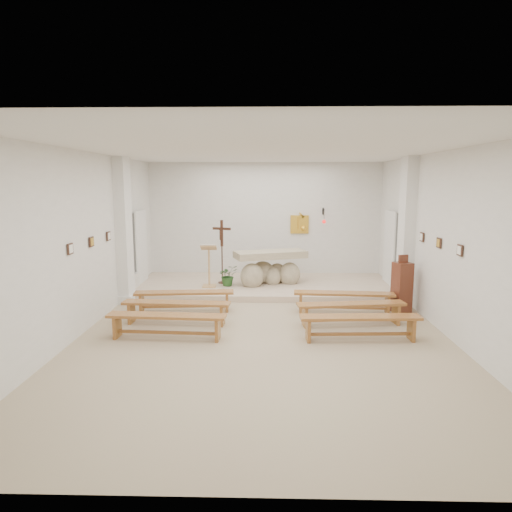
{
  "coord_description": "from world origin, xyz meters",
  "views": [
    {
      "loc": [
        0.08,
        -8.82,
        2.89
      ],
      "look_at": [
        -0.18,
        1.6,
        1.22
      ],
      "focal_mm": 32.0,
      "sensor_mm": 36.0,
      "label": 1
    }
  ],
  "objects_px": {
    "bench_right_front": "(344,297)",
    "crucifix_stand": "(222,247)",
    "altar": "(269,270)",
    "bench_left_front": "(184,296)",
    "bench_right_third": "(360,322)",
    "lectern": "(209,266)",
    "bench_left_second": "(176,307)",
    "bench_left_third": "(167,321)",
    "bench_right_second": "(351,309)",
    "donation_pedestal": "(402,287)"
  },
  "relations": [
    {
      "from": "altar",
      "to": "bench_right_third",
      "type": "xyz_separation_m",
      "value": [
        1.66,
        -4.12,
        -0.18
      ]
    },
    {
      "from": "crucifix_stand",
      "to": "bench_left_front",
      "type": "relative_size",
      "value": 0.78
    },
    {
      "from": "bench_left_front",
      "to": "bench_right_third",
      "type": "xyz_separation_m",
      "value": [
        3.59,
        -1.83,
        0.0
      ]
    },
    {
      "from": "bench_left_second",
      "to": "bench_right_third",
      "type": "height_order",
      "value": "same"
    },
    {
      "from": "altar",
      "to": "bench_right_third",
      "type": "bearing_deg",
      "value": -87.12
    },
    {
      "from": "crucifix_stand",
      "to": "bench_left_front",
      "type": "distance_m",
      "value": 2.55
    },
    {
      "from": "lectern",
      "to": "bench_left_front",
      "type": "distance_m",
      "value": 1.94
    },
    {
      "from": "donation_pedestal",
      "to": "bench_left_front",
      "type": "relative_size",
      "value": 0.59
    },
    {
      "from": "bench_right_second",
      "to": "bench_left_third",
      "type": "bearing_deg",
      "value": -173.18
    },
    {
      "from": "donation_pedestal",
      "to": "bench_left_front",
      "type": "xyz_separation_m",
      "value": [
        -4.9,
        -0.08,
        -0.23
      ]
    },
    {
      "from": "lectern",
      "to": "bench_left_third",
      "type": "height_order",
      "value": "lectern"
    },
    {
      "from": "bench_left_front",
      "to": "bench_right_second",
      "type": "bearing_deg",
      "value": -19.19
    },
    {
      "from": "bench_right_front",
      "to": "bench_right_third",
      "type": "bearing_deg",
      "value": -86.02
    },
    {
      "from": "lectern",
      "to": "bench_left_third",
      "type": "bearing_deg",
      "value": -96.74
    },
    {
      "from": "altar",
      "to": "bench_right_second",
      "type": "height_order",
      "value": "altar"
    },
    {
      "from": "crucifix_stand",
      "to": "donation_pedestal",
      "type": "height_order",
      "value": "crucifix_stand"
    },
    {
      "from": "crucifix_stand",
      "to": "donation_pedestal",
      "type": "bearing_deg",
      "value": -8.8
    },
    {
      "from": "crucifix_stand",
      "to": "bench_right_third",
      "type": "bearing_deg",
      "value": -35.44
    },
    {
      "from": "crucifix_stand",
      "to": "bench_left_second",
      "type": "relative_size",
      "value": 0.78
    },
    {
      "from": "donation_pedestal",
      "to": "bench_left_second",
      "type": "distance_m",
      "value": 5.0
    },
    {
      "from": "donation_pedestal",
      "to": "bench_left_third",
      "type": "relative_size",
      "value": 0.59
    },
    {
      "from": "bench_right_front",
      "to": "bench_left_third",
      "type": "bearing_deg",
      "value": -149.05
    },
    {
      "from": "donation_pedestal",
      "to": "bench_right_second",
      "type": "distance_m",
      "value": 1.65
    },
    {
      "from": "lectern",
      "to": "bench_left_third",
      "type": "xyz_separation_m",
      "value": [
        -0.33,
        -3.7,
        -0.37
      ]
    },
    {
      "from": "lectern",
      "to": "bench_left_second",
      "type": "distance_m",
      "value": 2.83
    },
    {
      "from": "altar",
      "to": "bench_left_second",
      "type": "xyz_separation_m",
      "value": [
        -1.93,
        -3.21,
        -0.18
      ]
    },
    {
      "from": "bench_left_second",
      "to": "bench_right_third",
      "type": "xyz_separation_m",
      "value": [
        3.59,
        -0.91,
        0.0
      ]
    },
    {
      "from": "bench_right_third",
      "to": "bench_left_front",
      "type": "bearing_deg",
      "value": 150.48
    },
    {
      "from": "bench_left_front",
      "to": "bench_right_second",
      "type": "xyz_separation_m",
      "value": [
        3.59,
        -0.91,
        0.0
      ]
    },
    {
      "from": "altar",
      "to": "crucifix_stand",
      "type": "xyz_separation_m",
      "value": [
        -1.31,
        0.04,
        0.63
      ]
    },
    {
      "from": "bench_left_second",
      "to": "bench_right_second",
      "type": "distance_m",
      "value": 3.59
    },
    {
      "from": "lectern",
      "to": "crucifix_stand",
      "type": "bearing_deg",
      "value": 55.32
    },
    {
      "from": "lectern",
      "to": "bench_left_third",
      "type": "relative_size",
      "value": 0.52
    },
    {
      "from": "altar",
      "to": "bench_left_front",
      "type": "distance_m",
      "value": 3.01
    },
    {
      "from": "bench_right_front",
      "to": "crucifix_stand",
      "type": "bearing_deg",
      "value": 145.71
    },
    {
      "from": "bench_right_second",
      "to": "bench_left_second",
      "type": "bearing_deg",
      "value": 172.54
    },
    {
      "from": "bench_left_second",
      "to": "bench_right_second",
      "type": "relative_size",
      "value": 1.0
    },
    {
      "from": "bench_right_front",
      "to": "bench_right_second",
      "type": "height_order",
      "value": "same"
    },
    {
      "from": "lectern",
      "to": "bench_right_third",
      "type": "xyz_separation_m",
      "value": [
        3.27,
        -3.7,
        -0.37
      ]
    },
    {
      "from": "altar",
      "to": "lectern",
      "type": "bearing_deg",
      "value": 175.69
    },
    {
      "from": "bench_right_second",
      "to": "bench_left_third",
      "type": "distance_m",
      "value": 3.71
    },
    {
      "from": "lectern",
      "to": "bench_right_front",
      "type": "xyz_separation_m",
      "value": [
        3.27,
        -1.87,
        -0.37
      ]
    },
    {
      "from": "bench_right_third",
      "to": "bench_left_third",
      "type": "bearing_deg",
      "value": 177.45
    },
    {
      "from": "bench_right_front",
      "to": "bench_left_second",
      "type": "bearing_deg",
      "value": -161.74
    },
    {
      "from": "bench_left_front",
      "to": "bench_left_third",
      "type": "xyz_separation_m",
      "value": [
        0.0,
        -1.83,
        0.0
      ]
    },
    {
      "from": "bench_right_second",
      "to": "bench_right_third",
      "type": "relative_size",
      "value": 1.01
    },
    {
      "from": "donation_pedestal",
      "to": "bench_left_front",
      "type": "height_order",
      "value": "donation_pedestal"
    },
    {
      "from": "lectern",
      "to": "bench_right_front",
      "type": "distance_m",
      "value": 3.78
    },
    {
      "from": "crucifix_stand",
      "to": "bench_left_front",
      "type": "bearing_deg",
      "value": -85.9
    },
    {
      "from": "bench_left_second",
      "to": "bench_right_third",
      "type": "bearing_deg",
      "value": -10.68
    }
  ]
}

